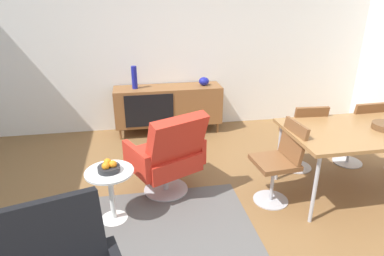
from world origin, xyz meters
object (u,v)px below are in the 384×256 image
(dining_chair_back_left, at_px, (303,134))
(side_table_round, at_px, (111,190))
(lounge_chair_red, at_px, (168,154))
(fruit_bowl, at_px, (109,167))
(dining_chair_back_right, at_px, (357,130))
(vase_cobalt, at_px, (204,81))
(sideboard, at_px, (168,105))
(vase_sculptural_dark, at_px, (134,77))
(dining_table, at_px, (365,133))
(dining_chair_near_window, at_px, (280,160))

(dining_chair_back_left, xyz_separation_m, side_table_round, (-2.19, -0.57, -0.15))
(lounge_chair_red, distance_m, fruit_bowl, 0.67)
(dining_chair_back_right, distance_m, lounge_chair_red, 2.34)
(vase_cobalt, bearing_deg, sideboard, -179.80)
(fruit_bowl, bearing_deg, sideboard, 69.68)
(dining_chair_back_left, bearing_deg, dining_chair_back_right, -0.01)
(vase_sculptural_dark, distance_m, dining_chair_back_right, 3.04)
(dining_table, distance_m, dining_chair_back_left, 0.70)
(dining_table, height_order, dining_chair_back_right, dining_chair_back_right)
(vase_cobalt, relative_size, dining_chair_near_window, 0.18)
(side_table_round, bearing_deg, dining_table, 0.34)
(dining_table, height_order, side_table_round, dining_table)
(vase_sculptural_dark, bearing_deg, dining_table, -42.07)
(sideboard, bearing_deg, vase_sculptural_dark, 179.77)
(dining_chair_back_right, bearing_deg, sideboard, 145.24)
(vase_cobalt, distance_m, fruit_bowl, 2.45)
(sideboard, height_order, dining_chair_near_window, dining_chair_near_window)
(dining_chair_back_right, distance_m, fruit_bowl, 2.96)
(vase_cobalt, xyz_separation_m, vase_sculptural_dark, (-1.03, 0.00, 0.10))
(sideboard, height_order, fruit_bowl, sideboard)
(sideboard, bearing_deg, dining_table, -48.84)
(sideboard, relative_size, vase_cobalt, 10.43)
(dining_chair_back_right, xyz_separation_m, fruit_bowl, (-2.90, -0.57, 0.09))
(vase_sculptural_dark, relative_size, side_table_round, 0.63)
(dining_table, relative_size, side_table_round, 3.08)
(dining_chair_near_window, distance_m, lounge_chair_red, 1.13)
(dining_table, bearing_deg, vase_cobalt, 121.09)
(vase_sculptural_dark, distance_m, dining_chair_back_left, 2.45)
(vase_sculptural_dark, bearing_deg, dining_chair_near_window, -56.01)
(dining_chair_back_left, xyz_separation_m, fruit_bowl, (-2.19, -0.57, 0.09))
(vase_cobalt, xyz_separation_m, dining_chair_back_right, (1.58, -1.49, -0.31))
(dining_chair_back_right, distance_m, dining_chair_near_window, 1.36)
(sideboard, xyz_separation_m, dining_chair_back_right, (2.14, -1.48, 0.03))
(dining_chair_back_right, bearing_deg, dining_table, -122.21)
(vase_sculptural_dark, xyz_separation_m, fruit_bowl, (-0.28, -2.06, -0.32))
(vase_cobalt, xyz_separation_m, dining_chair_back_left, (0.88, -1.48, -0.31))
(lounge_chair_red, bearing_deg, dining_chair_back_left, 7.99)
(dining_chair_near_window, distance_m, fruit_bowl, 1.66)
(sideboard, xyz_separation_m, fruit_bowl, (-0.76, -2.06, 0.12))
(dining_table, height_order, dining_chair_near_window, dining_chair_near_window)
(dining_chair_back_left, distance_m, side_table_round, 2.27)
(sideboard, xyz_separation_m, dining_chair_near_window, (0.90, -2.04, 0.03))
(fruit_bowl, bearing_deg, side_table_round, 151.92)
(vase_cobalt, height_order, dining_chair_near_window, dining_chair_near_window)
(fruit_bowl, bearing_deg, dining_chair_near_window, 0.70)
(sideboard, distance_m, vase_sculptural_dark, 0.65)
(vase_cobalt, bearing_deg, dining_chair_near_window, -80.43)
(vase_sculptural_dark, bearing_deg, sideboard, -0.23)
(sideboard, distance_m, dining_chair_back_left, 2.06)
(lounge_chair_red, bearing_deg, side_table_round, -148.83)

